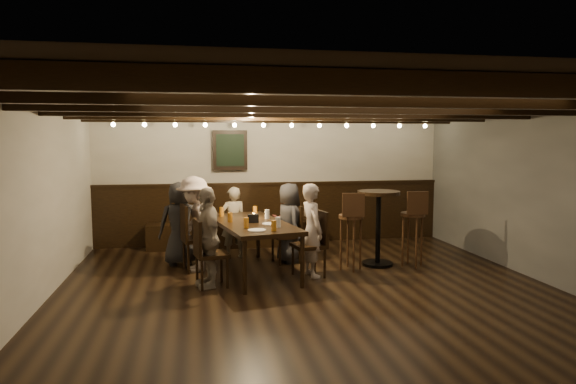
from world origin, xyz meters
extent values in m
plane|color=black|center=(0.00, 0.00, 0.00)|extent=(7.00, 7.00, 0.00)
plane|color=black|center=(0.00, 0.00, 2.40)|extent=(7.00, 7.00, 0.00)
plane|color=beige|center=(0.00, 3.50, 1.20)|extent=(6.50, 0.00, 6.50)
plane|color=#4B4B49|center=(3.25, 0.00, 1.20)|extent=(0.00, 7.00, 7.00)
plane|color=beige|center=(-3.25, 0.00, 1.20)|extent=(0.00, 7.00, 7.00)
cube|color=black|center=(0.00, 3.46, 0.55)|extent=(6.50, 0.08, 1.10)
cube|color=black|center=(-0.80, 3.20, 0.23)|extent=(3.00, 0.45, 0.45)
cube|color=black|center=(-0.80, 3.40, 1.75)|extent=(0.62, 0.12, 0.72)
cube|color=black|center=(-0.80, 3.33, 1.75)|extent=(0.50, 0.02, 0.58)
cube|color=black|center=(0.00, -2.90, 2.31)|extent=(6.50, 0.10, 0.16)
cube|color=black|center=(0.00, -1.74, 2.31)|extent=(6.50, 0.10, 0.16)
cube|color=black|center=(0.00, -0.58, 2.31)|extent=(6.50, 0.10, 0.16)
cube|color=black|center=(0.00, 0.58, 2.31)|extent=(6.50, 0.10, 0.16)
cube|color=black|center=(0.00, 1.74, 2.31)|extent=(6.50, 0.10, 0.16)
cube|color=black|center=(0.00, 2.90, 2.31)|extent=(6.50, 0.10, 0.16)
sphere|color=#FFE099|center=(-2.75, 2.88, 2.19)|extent=(0.07, 0.07, 0.07)
sphere|color=#FFE099|center=(-1.38, 2.88, 2.19)|extent=(0.07, 0.07, 0.07)
sphere|color=#FFE099|center=(0.00, 2.88, 2.19)|extent=(0.07, 0.07, 0.07)
sphere|color=#FFE099|center=(1.38, 2.88, 2.19)|extent=(0.07, 0.07, 0.07)
sphere|color=#FFE099|center=(2.75, 2.88, 2.19)|extent=(0.07, 0.07, 0.07)
cube|color=black|center=(-0.64, 1.29, 0.73)|extent=(1.27, 2.15, 0.06)
cylinder|color=black|center=(-0.84, 0.28, 0.35)|extent=(0.06, 0.06, 0.70)
cylinder|color=black|center=(-1.20, 2.15, 0.35)|extent=(0.06, 0.06, 0.70)
cylinder|color=black|center=(-0.07, 0.43, 0.35)|extent=(0.06, 0.06, 0.70)
cylinder|color=black|center=(-0.43, 2.30, 0.35)|extent=(0.06, 0.06, 0.70)
cube|color=black|center=(-1.41, 1.60, 0.47)|extent=(0.53, 0.53, 0.05)
cube|color=black|center=(-1.61, 1.56, 0.74)|extent=(0.13, 0.45, 0.50)
cube|color=black|center=(-1.24, 0.72, 0.43)|extent=(0.48, 0.48, 0.05)
cube|color=black|center=(-1.42, 0.68, 0.68)|extent=(0.12, 0.41, 0.45)
cube|color=black|center=(-0.03, 1.86, 0.43)|extent=(0.48, 0.48, 0.05)
cube|color=black|center=(0.15, 1.90, 0.68)|extent=(0.12, 0.41, 0.45)
cube|color=black|center=(0.14, 0.98, 0.44)|extent=(0.50, 0.50, 0.05)
cube|color=black|center=(0.33, 1.02, 0.70)|extent=(0.12, 0.43, 0.47)
imported|color=black|center=(-1.69, 2.01, 0.65)|extent=(0.70, 0.53, 1.30)
imported|color=gray|center=(-0.83, 2.32, 0.59)|extent=(0.47, 0.36, 1.18)
imported|color=maroon|center=(0.08, 2.34, 0.60)|extent=(0.66, 0.56, 1.21)
imported|color=#B9A59C|center=(-1.46, 1.59, 0.71)|extent=(0.69, 0.99, 1.41)
imported|color=#A19380|center=(-1.29, 0.71, 0.67)|extent=(0.47, 0.83, 1.33)
imported|color=#2C2B2E|center=(0.02, 1.87, 0.63)|extent=(0.51, 0.68, 1.26)
imported|color=#B5A499|center=(0.19, 0.99, 0.67)|extent=(0.40, 0.54, 1.33)
cylinder|color=#BF7219|center=(-1.04, 1.93, 0.83)|extent=(0.07, 0.07, 0.14)
cylinder|color=#BF7219|center=(-0.51, 1.98, 0.83)|extent=(0.07, 0.07, 0.14)
cylinder|color=#BF7219|center=(-0.95, 1.33, 0.83)|extent=(0.07, 0.07, 0.14)
cylinder|color=silver|center=(-0.38, 1.54, 0.83)|extent=(0.07, 0.07, 0.14)
cylinder|color=#BF7219|center=(-0.77, 0.81, 0.83)|extent=(0.07, 0.07, 0.14)
cylinder|color=silver|center=(-0.34, 0.79, 0.83)|extent=(0.07, 0.07, 0.14)
cylinder|color=#BF7219|center=(-0.44, 0.51, 0.83)|extent=(0.07, 0.07, 0.14)
cylinder|color=white|center=(-0.65, 0.57, 0.76)|extent=(0.24, 0.24, 0.01)
cylinder|color=white|center=(-0.40, 1.03, 0.76)|extent=(0.24, 0.24, 0.01)
cube|color=black|center=(-0.63, 1.24, 0.82)|extent=(0.15, 0.10, 0.12)
cylinder|color=beige|center=(-0.57, 1.61, 0.78)|extent=(0.05, 0.05, 0.05)
cylinder|color=black|center=(1.34, 1.42, 0.02)|extent=(0.48, 0.48, 0.04)
cylinder|color=black|center=(1.34, 1.42, 0.57)|extent=(0.08, 0.08, 1.09)
cylinder|color=black|center=(1.34, 1.42, 1.13)|extent=(0.65, 0.65, 0.05)
cylinder|color=#362011|center=(0.84, 1.22, 0.81)|extent=(0.37, 0.37, 0.05)
cube|color=#362011|center=(0.81, 1.05, 1.00)|extent=(0.33, 0.07, 0.35)
cylinder|color=#362011|center=(1.84, 1.27, 0.81)|extent=(0.37, 0.37, 0.05)
cube|color=#362011|center=(1.83, 1.10, 1.00)|extent=(0.33, 0.05, 0.35)
camera|label=1|loc=(-1.43, -6.02, 1.97)|focal=32.00mm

